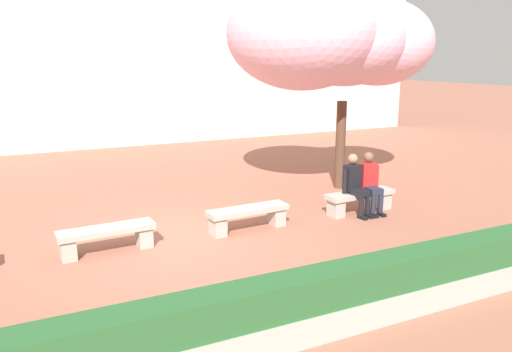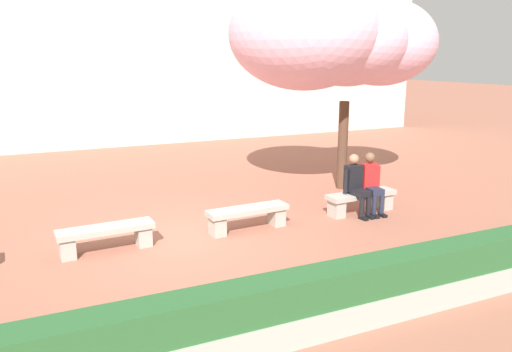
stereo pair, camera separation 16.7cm
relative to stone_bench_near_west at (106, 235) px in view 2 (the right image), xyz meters
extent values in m
plane|color=#9E604C|center=(1.32, 0.00, -0.30)|extent=(100.00, 100.00, 0.00)
cube|color=beige|center=(1.32, 12.33, 4.22)|extent=(28.00, 4.00, 9.03)
cube|color=#ADA89E|center=(0.00, 0.00, 0.10)|extent=(1.63, 0.50, 0.10)
cube|color=#ADA89E|center=(-0.64, -0.03, -0.12)|extent=(0.26, 0.35, 0.35)
cube|color=#ADA89E|center=(0.64, 0.03, -0.12)|extent=(0.26, 0.35, 0.35)
cube|color=#ADA89E|center=(2.65, 0.00, 0.10)|extent=(1.63, 0.50, 0.10)
cube|color=#ADA89E|center=(2.01, -0.03, -0.12)|extent=(0.26, 0.35, 0.35)
cube|color=#ADA89E|center=(3.28, 0.03, -0.12)|extent=(0.26, 0.35, 0.35)
cube|color=#ADA89E|center=(5.29, 0.00, 0.10)|extent=(1.63, 0.50, 0.10)
cube|color=#ADA89E|center=(4.66, -0.03, -0.12)|extent=(0.26, 0.35, 0.35)
cube|color=#ADA89E|center=(5.93, 0.03, -0.12)|extent=(0.26, 0.35, 0.35)
cube|color=black|center=(5.05, -0.43, -0.27)|extent=(0.12, 0.23, 0.06)
cylinder|color=black|center=(5.04, -0.37, -0.06)|extent=(0.10, 0.10, 0.42)
cube|color=black|center=(5.23, -0.41, -0.27)|extent=(0.12, 0.23, 0.06)
cylinder|color=black|center=(5.22, -0.35, -0.06)|extent=(0.10, 0.10, 0.42)
cube|color=black|center=(5.11, -0.18, 0.21)|extent=(0.32, 0.43, 0.12)
cube|color=black|center=(5.09, 0.04, 0.48)|extent=(0.36, 0.26, 0.54)
sphere|color=#A37556|center=(5.09, 0.04, 0.89)|extent=(0.21, 0.21, 0.21)
cylinder|color=black|center=(4.88, 0.00, 0.44)|extent=(0.09, 0.09, 0.50)
cylinder|color=black|center=(5.30, 0.04, 0.44)|extent=(0.09, 0.09, 0.50)
cube|color=black|center=(5.37, -0.41, -0.27)|extent=(0.12, 0.23, 0.06)
cylinder|color=#23283D|center=(5.37, -0.35, -0.06)|extent=(0.10, 0.10, 0.42)
cube|color=black|center=(5.54, -0.43, -0.27)|extent=(0.12, 0.23, 0.06)
cylinder|color=#23283D|center=(5.55, -0.37, -0.06)|extent=(0.10, 0.10, 0.42)
cube|color=#23283D|center=(5.48, -0.18, 0.21)|extent=(0.31, 0.42, 0.12)
cube|color=red|center=(5.50, 0.04, 0.48)|extent=(0.36, 0.25, 0.54)
sphere|color=brown|center=(5.50, 0.04, 0.89)|extent=(0.21, 0.21, 0.21)
cylinder|color=red|center=(5.29, 0.04, 0.44)|extent=(0.09, 0.09, 0.50)
cylinder|color=red|center=(5.70, 0.00, 0.44)|extent=(0.09, 0.09, 0.50)
cylinder|color=#513828|center=(6.08, 1.92, 0.80)|extent=(0.25, 0.25, 2.20)
ellipsoid|color=#EFB7D1|center=(6.08, 1.92, 3.34)|extent=(2.87, 2.97, 2.15)
ellipsoid|color=#EFB7D1|center=(5.03, 2.14, 3.49)|extent=(3.49, 3.83, 2.62)
ellipsoid|color=#EFB7D1|center=(7.14, 1.97, 3.31)|extent=(2.83, 2.60, 2.12)
cube|color=#ADA89E|center=(1.32, -3.73, -0.12)|extent=(14.44, 0.50, 0.36)
cube|color=#285B2D|center=(1.32, -3.73, 0.28)|extent=(14.34, 0.44, 0.44)
camera|label=1|loc=(-1.16, -8.32, 2.96)|focal=35.00mm
camera|label=2|loc=(-1.01, -8.39, 2.96)|focal=35.00mm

